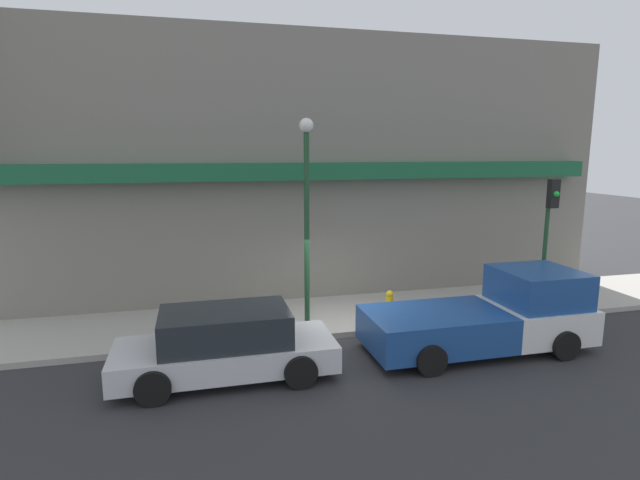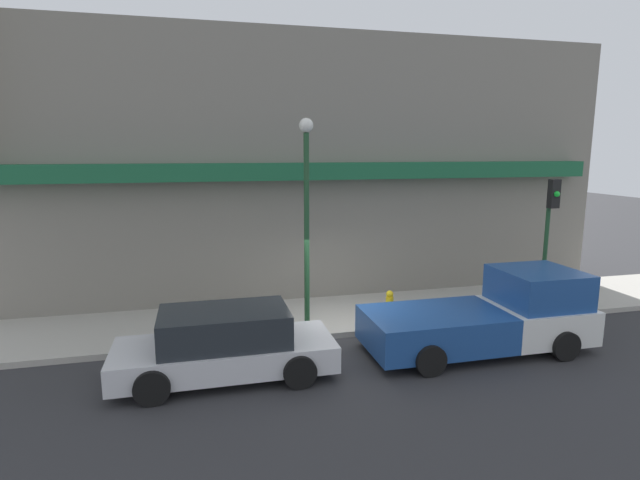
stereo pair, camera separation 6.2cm
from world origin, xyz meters
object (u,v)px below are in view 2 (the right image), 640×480
Objects in this scene: street_lamp at (307,199)px; fire_hydrant at (390,304)px; pickup_truck at (491,316)px; parked_car at (225,344)px; traffic_light at (550,222)px.

fire_hydrant is at bearing 5.28° from street_lamp.
parked_car is at bearing -178.95° from pickup_truck.
parked_car reaches higher than fire_hydrant.
fire_hydrant is (-1.64, 2.41, -0.30)m from pickup_truck.
street_lamp is at bearing 176.80° from traffic_light.
pickup_truck is at bearing 1.16° from parked_car.
pickup_truck is at bearing -28.28° from street_lamp.
pickup_truck is 2.93m from fire_hydrant.
fire_hydrant is at bearing 125.35° from pickup_truck.
fire_hydrant is 0.14× the size of street_lamp.
street_lamp reaches higher than fire_hydrant.
parked_car is 5.25m from fire_hydrant.
traffic_light reaches higher than fire_hydrant.
street_lamp is at bearing 45.24° from parked_car.
street_lamp reaches higher than pickup_truck.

